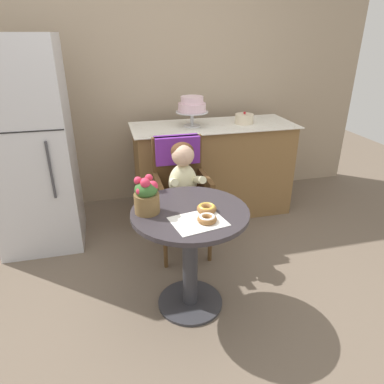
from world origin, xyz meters
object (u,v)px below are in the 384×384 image
seated_child (184,180)px  round_layer_cake (244,119)px  tiered_cake_stand (192,106)px  flower_vase (147,195)px  cafe_table (190,240)px  wicker_chair (180,177)px  donut_mid (207,219)px  refrigerator (30,149)px  donut_front (207,208)px

seated_child → round_layer_cake: size_ratio=4.14×
tiered_cake_stand → round_layer_cake: (0.51, -0.02, -0.14)m
seated_child → tiered_cake_stand: size_ratio=2.42×
flower_vase → tiered_cake_stand: (0.59, 1.26, 0.25)m
cafe_table → flower_vase: size_ratio=3.13×
round_layer_cake → wicker_chair: bearing=-143.3°
seated_child → tiered_cake_stand: 0.88m
donut_mid → round_layer_cake: 1.66m
cafe_table → refrigerator: refrigerator is taller
donut_front → tiered_cake_stand: tiered_cake_stand is taller
cafe_table → wicker_chair: 0.74m
donut_mid → flower_vase: bearing=147.1°
cafe_table → seated_child: bearing=80.9°
donut_front → flower_vase: size_ratio=0.52×
flower_vase → round_layer_cake: size_ratio=1.31×
seated_child → donut_front: bearing=-89.8°
refrigerator → donut_front: bearing=-44.9°
flower_vase → tiered_cake_stand: 1.41m
cafe_table → donut_front: (0.09, -0.04, 0.23)m
cafe_table → donut_front: donut_front is taller
tiered_cake_stand → round_layer_cake: size_ratio=1.71×
donut_front → refrigerator: refrigerator is taller
seated_child → flower_vase: 0.64m
donut_mid → donut_front: bearing=74.9°
seated_child → refrigerator: (-1.14, 0.54, 0.17)m
flower_vase → donut_front: bearing=-12.9°
round_layer_cake → refrigerator: refrigerator is taller
cafe_table → tiered_cake_stand: 1.46m
tiered_cake_stand → round_layer_cake: tiered_cake_stand is taller
donut_mid → cafe_table: bearing=110.7°
tiered_cake_stand → wicker_chair: bearing=-113.0°
cafe_table → round_layer_cake: round_layer_cake is taller
refrigerator → seated_child: bearing=-25.2°
donut_mid → round_layer_cake: round_layer_cake is taller
round_layer_cake → refrigerator: bearing=-174.4°
donut_front → flower_vase: flower_vase is taller
donut_front → cafe_table: bearing=157.8°
cafe_table → refrigerator: (-1.05, 1.10, 0.34)m
cafe_table → flower_vase: bearing=170.7°
wicker_chair → donut_front: size_ratio=8.03×
refrigerator → wicker_chair: bearing=-18.4°
round_layer_cake → refrigerator: (-1.90, -0.18, -0.10)m
cafe_table → tiered_cake_stand: size_ratio=2.40×
cafe_table → wicker_chair: size_ratio=0.75×
cafe_table → wicker_chair: wicker_chair is taller
flower_vase → refrigerator: 1.33m
cafe_table → flower_vase: (-0.25, 0.04, 0.32)m
donut_front → refrigerator: 1.62m
wicker_chair → tiered_cake_stand: (0.25, 0.58, 0.44)m
cafe_table → round_layer_cake: (0.85, 1.28, 0.44)m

